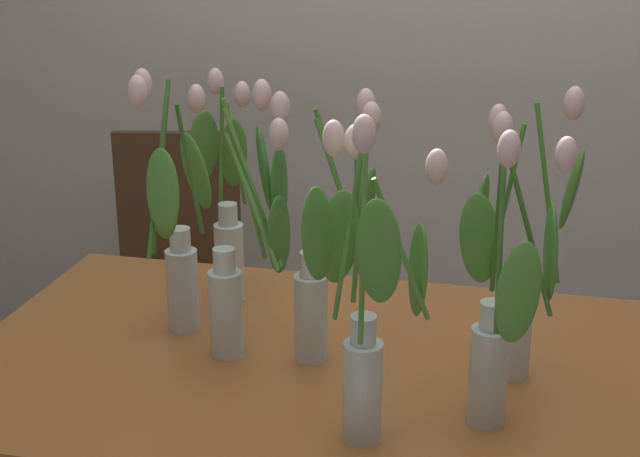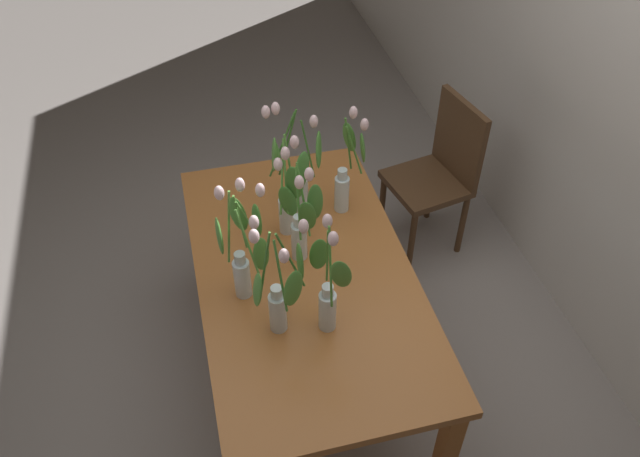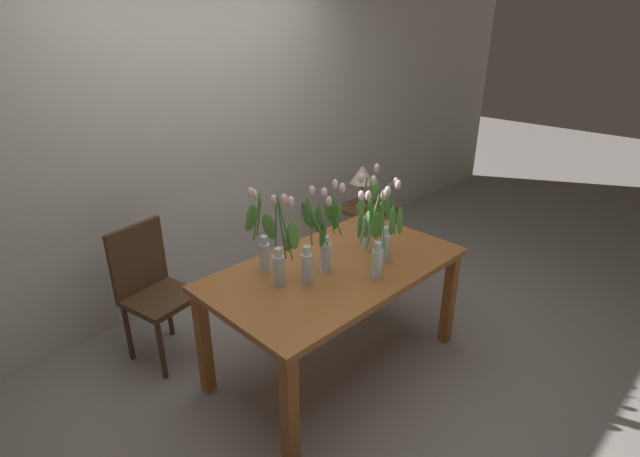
% 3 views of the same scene
% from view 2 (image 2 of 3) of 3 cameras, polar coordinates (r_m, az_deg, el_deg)
% --- Properties ---
extents(ground_plane, '(18.00, 18.00, 0.00)m').
position_cam_2_polar(ground_plane, '(3.26, -1.18, -12.74)').
color(ground_plane, gray).
extents(dining_table, '(1.60, 0.90, 0.74)m').
position_cam_2_polar(dining_table, '(2.75, -1.37, -5.15)').
color(dining_table, '#A3602D').
rests_on(dining_table, ground).
extents(tulip_vase_0, '(0.19, 0.23, 0.54)m').
position_cam_2_polar(tulip_vase_0, '(2.33, -3.63, -5.98)').
color(tulip_vase_0, silver).
rests_on(tulip_vase_0, dining_table).
extents(tulip_vase_1, '(0.21, 0.13, 0.57)m').
position_cam_2_polar(tulip_vase_1, '(2.34, 0.74, -5.87)').
color(tulip_vase_1, silver).
rests_on(tulip_vase_1, dining_table).
extents(tulip_vase_2, '(0.17, 0.13, 0.55)m').
position_cam_2_polar(tulip_vase_2, '(2.59, -1.67, -0.03)').
color(tulip_vase_2, silver).
rests_on(tulip_vase_2, dining_table).
extents(tulip_vase_3, '(0.12, 0.26, 0.58)m').
position_cam_2_polar(tulip_vase_3, '(2.82, -2.16, 4.98)').
color(tulip_vase_3, silver).
rests_on(tulip_vase_3, dining_table).
extents(tulip_vase_4, '(0.14, 0.15, 0.53)m').
position_cam_2_polar(tulip_vase_4, '(2.86, 2.40, 4.78)').
color(tulip_vase_4, silver).
rests_on(tulip_vase_4, dining_table).
extents(tulip_vase_5, '(0.23, 0.20, 0.58)m').
position_cam_2_polar(tulip_vase_5, '(2.45, -6.94, -2.08)').
color(tulip_vase_5, silver).
rests_on(tulip_vase_5, dining_table).
extents(tulip_vase_6, '(0.18, 0.17, 0.56)m').
position_cam_2_polar(tulip_vase_6, '(2.69, -2.83, 2.59)').
color(tulip_vase_6, silver).
rests_on(tulip_vase_6, dining_table).
extents(dining_chair, '(0.47, 0.47, 0.93)m').
position_cam_2_polar(dining_chair, '(3.61, 10.70, 5.24)').
color(dining_chair, '#4C331E').
rests_on(dining_chair, ground).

